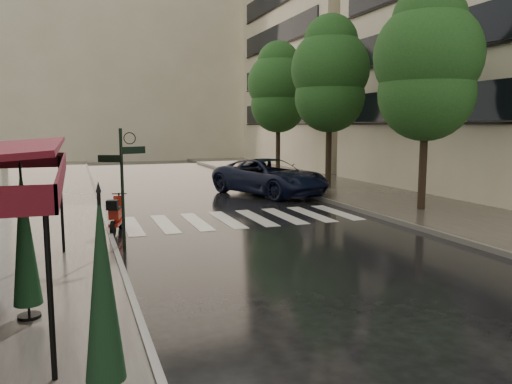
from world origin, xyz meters
TOP-DOWN VIEW (x-y plane):
  - ground at (0.00, 0.00)m, footprint 120.00×120.00m
  - sidewalk_near at (-4.50, 12.00)m, footprint 6.00×60.00m
  - sidewalk_far at (10.25, 12.00)m, footprint 5.50×60.00m
  - curb_near at (-1.45, 12.00)m, footprint 0.12×60.00m
  - curb_far at (7.45, 12.00)m, footprint 0.12×60.00m
  - crosswalk at (2.98, 6.00)m, footprint 7.85×3.20m
  - signpost at (-1.19, 3.00)m, footprint 1.17×0.29m
  - haussmann_far at (16.50, 26.00)m, footprint 8.00×16.00m
  - backdrop_building at (3.00, 38.00)m, footprint 22.00×6.00m
  - tree_near at (9.60, 5.00)m, footprint 3.80×3.80m
  - tree_mid at (9.50, 12.00)m, footprint 3.80×3.80m
  - tree_far at (9.70, 19.00)m, footprint 3.80×3.80m
  - scooter at (-1.22, 5.17)m, footprint 0.70×1.64m
  - parked_car at (6.08, 11.22)m, footprint 4.67×6.50m
  - parasol_front at (-3.10, -1.50)m, footprint 0.44×0.44m
  - parasol_back at (-2.08, -4.38)m, footprint 0.45×0.45m

SIDE VIEW (x-z plane):
  - ground at x=0.00m, z-range 0.00..0.00m
  - crosswalk at x=2.98m, z-range 0.00..0.01m
  - sidewalk_near at x=-4.50m, z-range 0.00..0.12m
  - sidewalk_far at x=10.25m, z-range 0.00..0.12m
  - curb_near at x=-1.45m, z-range -0.01..0.15m
  - curb_far at x=7.45m, z-range -0.01..0.15m
  - scooter at x=-1.22m, z-range -0.04..1.06m
  - parked_car at x=6.08m, z-range 0.00..1.64m
  - parasol_back at x=-2.08m, z-range 0.21..2.61m
  - parasol_front at x=-3.10m, z-range 0.21..2.68m
  - signpost at x=-1.19m, z-range 0.28..3.38m
  - tree_near at x=9.60m, z-range 1.33..9.31m
  - tree_far at x=9.70m, z-range 1.37..9.54m
  - tree_mid at x=9.50m, z-range 1.42..9.76m
  - haussmann_far at x=16.50m, z-range 0.00..18.50m
  - backdrop_building at x=3.00m, z-range 0.00..20.00m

